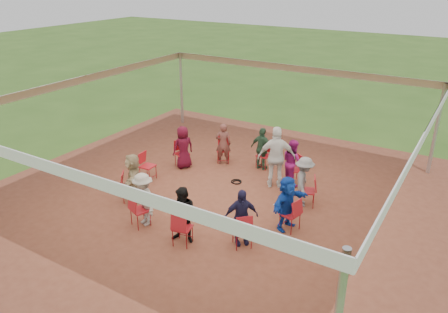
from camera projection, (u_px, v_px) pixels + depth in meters
The scene contains 27 objects.
ground at pixel (219, 197), 12.84m from camera, with size 80.00×80.00×0.00m, color #32561B.
dirt_patch at pixel (219, 197), 12.84m from camera, with size 13.00×13.00×0.00m, color brown.
tent at pixel (218, 120), 11.91m from camera, with size 10.33×10.33×3.00m.
chair_0 at pixel (290, 214), 11.04m from camera, with size 0.42×0.44×0.90m, color #AA161E, non-canonical shape.
chair_1 at pixel (308, 191), 12.21m from camera, with size 0.42×0.44×0.90m, color #AA161E, non-canonical shape.
chair_2 at pixel (295, 170), 13.53m from camera, with size 0.42×0.44×0.90m, color #AA161E, non-canonical shape.
chair_3 at pixel (264, 155), 14.57m from camera, with size 0.42×0.44×0.90m, color #AA161E, non-canonical shape.
chair_4 at pixel (223, 150), 15.00m from camera, with size 0.42×0.44×0.90m, color #AA161E, non-canonical shape.
chair_5 at pixel (182, 154), 14.70m from camera, with size 0.42×0.44×0.90m, color #AA161E, non-canonical shape.
chair_6 at pixel (148, 166), 13.75m from camera, with size 0.42×0.44×0.90m, color #AA161E, non-canonical shape.
chair_7 at pixel (130, 187), 12.46m from camera, with size 0.42×0.44×0.90m, color #AA161E, non-canonical shape.
chair_8 at pixel (140, 210), 11.23m from camera, with size 0.42×0.44×0.90m, color #AA161E, non-canonical shape.
chair_9 at pixel (182, 228), 10.46m from camera, with size 0.42×0.44×0.90m, color #AA161E, non-canonical shape.
chair_10 at pixel (242, 230), 10.39m from camera, with size 0.42×0.44×0.90m, color #AA161E, non-canonical shape.
person_seated_0 at pixel (287, 203), 11.01m from camera, with size 1.34×0.50×1.45m, color #0E349A.
person_seated_1 at pixel (304, 182), 12.13m from camera, with size 0.93×0.46×1.45m, color slate.
person_seated_2 at pixel (292, 162), 13.38m from camera, with size 0.70×0.40×1.45m, color #941668.
person_seated_3 at pixel (262, 149), 14.37m from camera, with size 0.85×0.43×1.45m, color #26462F.
person_seated_4 at pixel (223, 144), 14.79m from camera, with size 0.53×0.35×1.45m, color brown.
person_seated_5 at pixel (183, 147), 14.50m from camera, with size 0.71×0.40×1.45m, color #450919.
person_seated_6 at pixel (133, 178), 12.36m from camera, with size 1.34×0.50×1.45m, color tan.
person_seated_7 at pixel (144, 199), 11.19m from camera, with size 0.93×0.46×1.45m, color #9F988B.
person_seated_8 at pixel (184, 215), 10.45m from camera, with size 0.70×0.40×1.45m, color black.
person_seated_9 at pixel (241, 217), 10.39m from camera, with size 0.85×0.43×1.45m, color #1B193A.
standing_person at pixel (276, 157), 13.09m from camera, with size 1.13×0.58×1.93m, color silver.
cable_coil at pixel (236, 182), 13.70m from camera, with size 0.42×0.42×0.03m.
laptop at pixel (282, 203), 11.14m from camera, with size 0.29×0.34×0.20m.
Camera 1 is at (6.04, -9.61, 6.13)m, focal length 35.00 mm.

